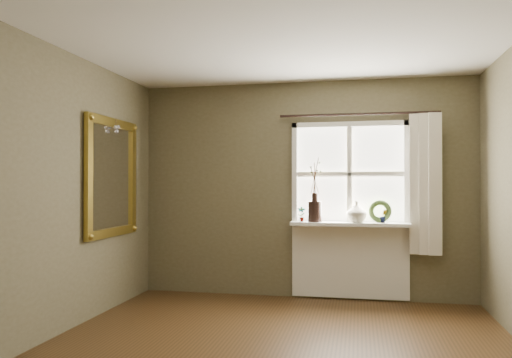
{
  "coord_description": "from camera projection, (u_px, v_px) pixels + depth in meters",
  "views": [
    {
      "loc": [
        0.66,
        -3.76,
        1.36
      ],
      "look_at": [
        -0.44,
        1.55,
        1.42
      ],
      "focal_mm": 35.0,
      "sensor_mm": 36.0,
      "label": 1
    }
  ],
  "objects": [
    {
      "name": "ceiling",
      "position": [
        271.0,
        23.0,
        3.83
      ],
      "size": [
        4.5,
        4.5,
        0.0
      ],
      "primitive_type": "plane",
      "color": "silver",
      "rests_on": "ground"
    },
    {
      "name": "wall_back",
      "position": [
        304.0,
        189.0,
        6.07
      ],
      "size": [
        4.0,
        0.1,
        2.6
      ],
      "primitive_type": "cube",
      "color": "brown",
      "rests_on": "ground"
    },
    {
      "name": "wall_left",
      "position": [
        33.0,
        191.0,
        4.23
      ],
      "size": [
        0.1,
        4.5,
        2.6
      ],
      "primitive_type": "cube",
      "color": "brown",
      "rests_on": "ground"
    },
    {
      "name": "wall_front",
      "position": [
        145.0,
        203.0,
        1.56
      ],
      "size": [
        4.0,
        0.1,
        2.6
      ],
      "primitive_type": "cube",
      "color": "brown",
      "rests_on": "ground"
    },
    {
      "name": "window_frame",
      "position": [
        349.0,
        174.0,
        5.89
      ],
      "size": [
        1.36,
        0.06,
        1.24
      ],
      "color": "white",
      "rests_on": "wall_back"
    },
    {
      "name": "window_sill",
      "position": [
        349.0,
        224.0,
        5.78
      ],
      "size": [
        1.36,
        0.26,
        0.04
      ],
      "primitive_type": "cube",
      "color": "white",
      "rests_on": "wall_back"
    },
    {
      "name": "window_apron",
      "position": [
        350.0,
        261.0,
        5.88
      ],
      "size": [
        1.36,
        0.04,
        0.88
      ],
      "primitive_type": "cube",
      "color": "white",
      "rests_on": "ground"
    },
    {
      "name": "dark_jug",
      "position": [
        315.0,
        211.0,
        5.86
      ],
      "size": [
        0.2,
        0.2,
        0.24
      ],
      "primitive_type": "cylinder",
      "rotation": [
        0.0,
        0.0,
        -0.23
      ],
      "color": "black",
      "rests_on": "window_sill"
    },
    {
      "name": "cream_vase",
      "position": [
        356.0,
        212.0,
        5.76
      ],
      "size": [
        0.3,
        0.3,
        0.24
      ],
      "primitive_type": "imported",
      "rotation": [
        0.0,
        0.0,
        0.36
      ],
      "color": "beige",
      "rests_on": "window_sill"
    },
    {
      "name": "wreath",
      "position": [
        380.0,
        214.0,
        5.75
      ],
      "size": [
        0.28,
        0.16,
        0.27
      ],
      "primitive_type": "torus",
      "rotation": [
        1.36,
        0.0,
        -0.17
      ],
      "color": "#2D401C",
      "rests_on": "window_sill"
    },
    {
      "name": "potted_plant_left",
      "position": [
        301.0,
        214.0,
        5.89
      ],
      "size": [
        0.1,
        0.08,
        0.18
      ],
      "primitive_type": "imported",
      "rotation": [
        0.0,
        0.0,
        0.17
      ],
      "color": "#2D401C",
      "rests_on": "window_sill"
    },
    {
      "name": "potted_plant_right",
      "position": [
        384.0,
        216.0,
        5.7
      ],
      "size": [
        0.09,
        0.08,
        0.15
      ],
      "primitive_type": "imported",
      "rotation": [
        0.0,
        0.0,
        0.14
      ],
      "color": "#2D401C",
      "rests_on": "window_sill"
    },
    {
      "name": "curtain",
      "position": [
        425.0,
        184.0,
        5.62
      ],
      "size": [
        0.36,
        0.12,
        1.59
      ],
      "primitive_type": "cube",
      "color": "silver",
      "rests_on": "wall_back"
    },
    {
      "name": "curtain_rod",
      "position": [
        358.0,
        114.0,
        5.82
      ],
      "size": [
        1.84,
        0.03,
        0.03
      ],
      "primitive_type": "cylinder",
      "rotation": [
        0.0,
        1.57,
        0.0
      ],
      "color": "black",
      "rests_on": "wall_back"
    },
    {
      "name": "gilt_mirror",
      "position": [
        112.0,
        177.0,
        5.4
      ],
      "size": [
        0.1,
        1.07,
        1.28
      ],
      "color": "white",
      "rests_on": "wall_left"
    }
  ]
}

